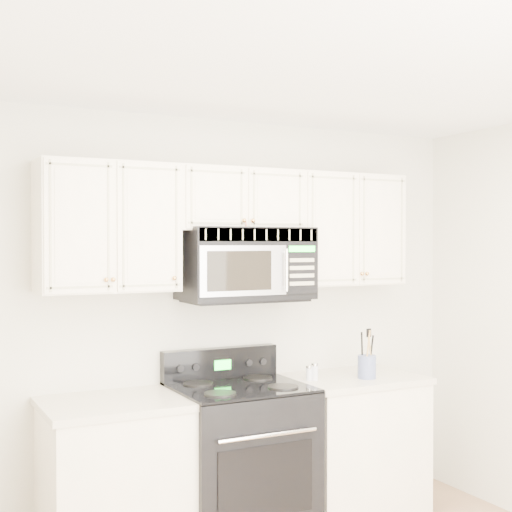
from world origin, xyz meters
TOP-DOWN VIEW (x-y plane):
  - room at (0.00, 0.00)m, footprint 3.51×3.51m
  - base_cabinet_left at (-0.80, 1.44)m, footprint 0.86×0.65m
  - base_cabinet_right at (0.80, 1.44)m, footprint 0.86×0.65m
  - range at (-0.05, 1.42)m, footprint 0.79×0.72m
  - upper_cabinets at (-0.00, 1.58)m, footprint 2.44×0.37m
  - microwave at (0.05, 1.54)m, footprint 0.82×0.46m
  - utensil_crock at (0.83, 1.32)m, footprint 0.12×0.12m
  - shaker_salt at (0.45, 1.43)m, footprint 0.04×0.04m
  - shaker_pepper at (0.49, 1.42)m, footprint 0.05×0.05m

SIDE VIEW (x-z plane):
  - base_cabinet_left at x=-0.80m, z-range -0.03..0.89m
  - base_cabinet_right at x=0.80m, z-range -0.03..0.89m
  - range at x=-0.05m, z-range -0.08..1.05m
  - shaker_salt at x=0.45m, z-range 0.92..1.02m
  - shaker_pepper at x=0.49m, z-range 0.92..1.03m
  - utensil_crock at x=0.83m, z-range 0.84..1.16m
  - room at x=0.00m, z-range 0.00..2.60m
  - microwave at x=0.05m, z-range 1.45..1.90m
  - upper_cabinets at x=0.00m, z-range 1.56..2.31m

